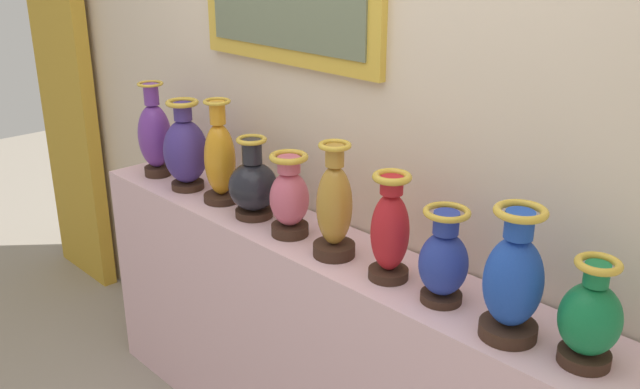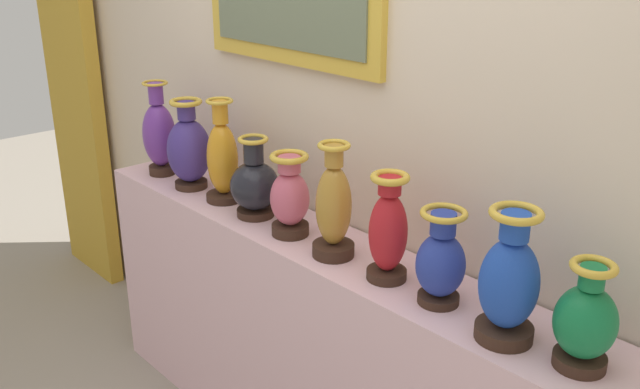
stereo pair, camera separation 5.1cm
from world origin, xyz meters
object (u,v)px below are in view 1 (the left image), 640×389
(vase_emerald, at_px, (590,319))
(vase_onyx, at_px, (253,185))
(vase_violet, at_px, (155,135))
(vase_rose, at_px, (289,197))
(vase_sapphire, at_px, (513,281))
(vase_ochre, at_px, (334,208))
(vase_cobalt, at_px, (444,260))
(vase_amber, at_px, (220,159))
(vase_indigo, at_px, (185,150))
(vase_crimson, at_px, (390,230))

(vase_emerald, bearing_deg, vase_onyx, 179.95)
(vase_violet, relative_size, vase_rose, 1.38)
(vase_onyx, xyz_separation_m, vase_sapphire, (1.14, -0.03, 0.04))
(vase_ochre, bearing_deg, vase_rose, 178.63)
(vase_violet, xyz_separation_m, vase_cobalt, (1.58, 0.00, -0.05))
(vase_onyx, bearing_deg, vase_rose, -3.60)
(vase_rose, xyz_separation_m, vase_cobalt, (0.67, 0.01, -0.01))
(vase_onyx, bearing_deg, vase_ochre, -2.47)
(vase_amber, bearing_deg, vase_violet, -177.74)
(vase_amber, relative_size, vase_onyx, 1.33)
(vase_onyx, bearing_deg, vase_indigo, -178.61)
(vase_emerald, bearing_deg, vase_rose, -179.33)
(vase_indigo, height_order, vase_onyx, vase_indigo)
(vase_sapphire, distance_m, vase_emerald, 0.21)
(vase_rose, bearing_deg, vase_ochre, -1.37)
(vase_rose, height_order, vase_crimson, vase_crimson)
(vase_indigo, bearing_deg, vase_emerald, 0.31)
(vase_violet, distance_m, vase_onyx, 0.68)
(vase_amber, xyz_separation_m, vase_onyx, (0.22, -0.01, -0.05))
(vase_violet, height_order, vase_emerald, vase_violet)
(vase_violet, relative_size, vase_sapphire, 1.12)
(vase_ochre, relative_size, vase_cobalt, 1.35)
(vase_indigo, xyz_separation_m, vase_emerald, (1.78, 0.01, -0.04))
(vase_violet, height_order, vase_ochre, vase_violet)
(vase_crimson, distance_m, vase_sapphire, 0.45)
(vase_crimson, xyz_separation_m, vase_cobalt, (0.21, 0.00, -0.03))
(vase_indigo, relative_size, vase_sapphire, 1.02)
(vase_violet, relative_size, vase_onyx, 1.34)
(vase_amber, relative_size, vase_rose, 1.37)
(vase_ochre, relative_size, vase_crimson, 1.13)
(vase_rose, bearing_deg, vase_onyx, 176.40)
(vase_violet, height_order, vase_indigo, vase_violet)
(vase_amber, xyz_separation_m, vase_emerald, (1.56, -0.01, -0.05))
(vase_onyx, relative_size, vase_cobalt, 1.07)
(vase_crimson, relative_size, vase_cobalt, 1.19)
(vase_indigo, xyz_separation_m, vase_ochre, (0.90, -0.01, 0.00))
(vase_amber, relative_size, vase_sapphire, 1.12)
(vase_violet, xyz_separation_m, vase_emerald, (2.02, 0.01, -0.06))
(vase_indigo, height_order, vase_emerald, vase_indigo)
(vase_amber, height_order, vase_sapphire, vase_amber)
(vase_cobalt, distance_m, vase_sapphire, 0.25)
(vase_sapphire, bearing_deg, vase_indigo, 179.22)
(vase_violet, distance_m, vase_cobalt, 1.58)
(vase_ochre, relative_size, vase_emerald, 1.37)
(vase_crimson, height_order, vase_sapphire, vase_sapphire)
(vase_ochre, bearing_deg, vase_cobalt, 1.45)
(vase_onyx, relative_size, vase_ochre, 0.79)
(vase_violet, distance_m, vase_sapphire, 1.82)
(vase_ochre, bearing_deg, vase_sapphire, -1.05)
(vase_onyx, xyz_separation_m, vase_cobalt, (0.90, -0.01, 0.01))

